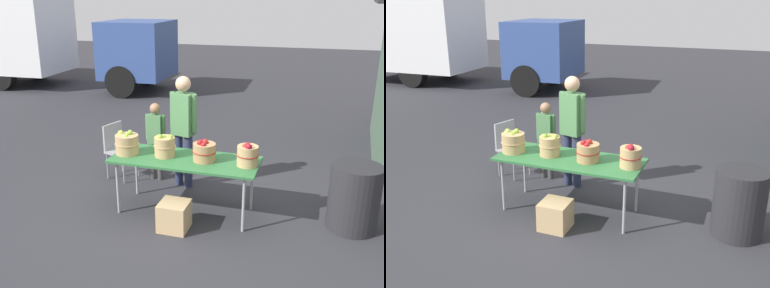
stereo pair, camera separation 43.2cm
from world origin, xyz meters
The scene contains 12 objects.
ground_plane centered at (0.00, 0.00, 0.00)m, with size 40.00×40.00×0.00m, color #2D2D33.
market_table centered at (0.00, 0.00, 0.71)m, with size 1.90×0.76×0.75m.
apple_basket_green_0 centered at (-0.79, -0.04, 0.89)m, with size 0.33×0.33×0.32m.
apple_basket_green_1 centered at (-0.28, 0.01, 0.90)m, with size 0.29×0.29×0.30m.
apple_basket_red_0 centered at (0.25, 0.00, 0.88)m, with size 0.31×0.31×0.28m.
apple_basket_red_1 centered at (0.80, -0.01, 0.89)m, with size 0.28×0.28×0.31m.
vendor_adult centered at (-0.28, 0.78, 0.98)m, with size 0.43×0.29×1.67m.
child_customer centered at (-0.76, 0.89, 0.72)m, with size 0.32×0.17×1.22m.
box_truck centered at (-7.29, 6.78, 1.49)m, with size 7.77×2.43×2.75m.
folding_chair centered at (-1.36, 0.81, 0.51)m, with size 0.50×0.50×0.86m.
trash_barrel centered at (2.10, 0.19, 0.41)m, with size 0.61×0.61×0.83m, color #262628.
produce_crate centered at (0.01, -0.48, 0.18)m, with size 0.35×0.35×0.35m, color tan.
Camera 2 is at (2.02, -4.78, 2.73)m, focal length 40.36 mm.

